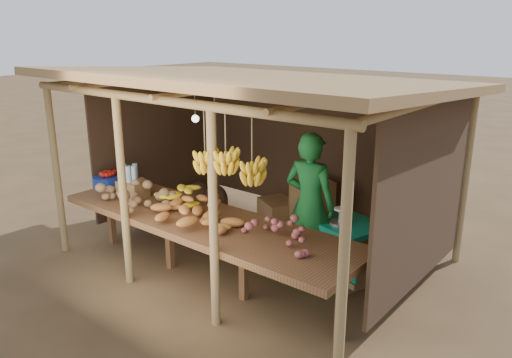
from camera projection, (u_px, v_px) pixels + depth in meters
The scene contains 13 objects.
ground at pixel (256, 255), 6.59m from camera, with size 60.00×60.00×0.00m, color brown.
stall_structure at pixel (265, 109), 6.10m from camera, with size 4.70×3.50×2.43m.
counter at pixel (203, 224), 5.67m from camera, with size 3.90×1.05×0.80m.
potato_heap at pixel (135, 188), 6.15m from camera, with size 1.13×0.68×0.37m, color #8E6D49, non-canonical shape.
sweet_potato_heap at pixel (196, 204), 5.58m from camera, with size 1.14×0.69×0.36m, color #C07331, non-canonical shape.
onion_heap at pixel (275, 227), 4.95m from camera, with size 0.83×0.50×0.36m, color #AB5353, non-canonical shape.
banana_pile at pixel (180, 192), 6.02m from camera, with size 0.64×0.38×0.35m, color yellow, non-canonical shape.
tomato_basin at pixel (108, 180), 6.82m from camera, with size 0.40×0.40×0.21m.
bottle_box at pixel (133, 185), 6.34m from camera, with size 0.37×0.31×0.43m.
vendor at pixel (310, 205), 5.88m from camera, with size 0.64×0.42×1.75m, color #186F2E.
tarp_crate at pixel (346, 248), 5.91m from camera, with size 0.91×0.83×0.90m.
carton_stack at pixel (300, 211), 7.11m from camera, with size 1.26×0.62×0.86m.
burlap_sacks at pixel (207, 196), 8.18m from camera, with size 0.78×0.41×0.55m.
Camera 1 is at (3.80, -4.67, 2.85)m, focal length 35.00 mm.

